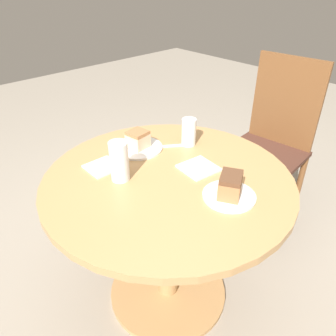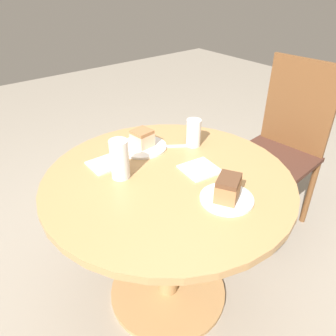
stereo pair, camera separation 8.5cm
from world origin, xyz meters
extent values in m
plane|color=gray|center=(0.00, 0.00, 0.00)|extent=(8.00, 8.00, 0.00)
cylinder|color=tan|center=(0.00, 0.00, 0.01)|extent=(0.57, 0.57, 0.03)
cylinder|color=tan|center=(0.00, 0.00, 0.35)|extent=(0.10, 0.10, 0.65)
cylinder|color=tan|center=(0.00, 0.00, 0.69)|extent=(0.99, 0.99, 0.03)
cylinder|color=brown|center=(-0.22, 0.59, 0.22)|extent=(0.04, 0.04, 0.45)
cylinder|color=brown|center=(0.16, 0.62, 0.22)|extent=(0.04, 0.04, 0.45)
cylinder|color=brown|center=(-0.26, 0.98, 0.22)|extent=(0.04, 0.04, 0.45)
cylinder|color=brown|center=(0.12, 1.02, 0.22)|extent=(0.04, 0.04, 0.45)
cube|color=#47281E|center=(-0.05, 0.80, 0.46)|extent=(0.46, 0.48, 0.03)
cube|color=brown|center=(-0.07, 1.01, 0.73)|extent=(0.40, 0.06, 0.52)
cylinder|color=white|center=(-0.26, 0.06, 0.71)|extent=(0.22, 0.22, 0.01)
cylinder|color=white|center=(0.25, 0.07, 0.71)|extent=(0.19, 0.19, 0.01)
cube|color=beige|center=(-0.26, 0.06, 0.74)|extent=(0.09, 0.09, 0.06)
cube|color=#9E6B42|center=(-0.26, 0.06, 0.78)|extent=(0.09, 0.09, 0.02)
cube|color=#9E6B42|center=(0.25, 0.07, 0.75)|extent=(0.12, 0.13, 0.07)
cube|color=brown|center=(0.25, 0.07, 0.79)|extent=(0.11, 0.12, 0.02)
cylinder|color=beige|center=(-0.12, -0.14, 0.75)|extent=(0.06, 0.06, 0.10)
cylinder|color=white|center=(-0.12, -0.14, 0.78)|extent=(0.07, 0.07, 0.16)
cylinder|color=silver|center=(-0.13, 0.26, 0.74)|extent=(0.06, 0.06, 0.08)
cylinder|color=white|center=(-0.13, 0.26, 0.77)|extent=(0.07, 0.07, 0.13)
cube|color=silver|center=(0.04, 0.13, 0.71)|extent=(0.16, 0.16, 0.01)
cube|color=silver|center=(-0.18, 0.17, 0.71)|extent=(0.11, 0.14, 0.00)
cube|color=silver|center=(-0.23, -0.15, 0.71)|extent=(0.13, 0.13, 0.01)
camera|label=1|loc=(0.79, -0.74, 1.42)|focal=35.00mm
camera|label=2|loc=(0.84, -0.68, 1.42)|focal=35.00mm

